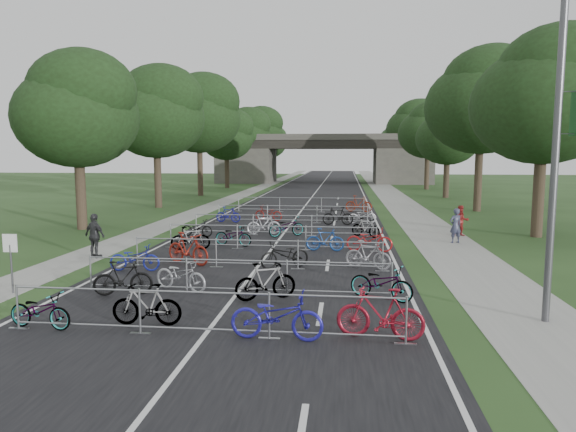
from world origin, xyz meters
name	(u,v)px	position (x,y,z in m)	size (l,w,h in m)	color
ground	(204,336)	(0.00, 0.00, 0.00)	(200.00, 200.00, 0.00)	#26421C
road	(318,190)	(0.00, 50.00, 0.01)	(11.00, 140.00, 0.01)	black
sidewalk_right	(386,190)	(8.00, 50.00, 0.01)	(3.00, 140.00, 0.01)	gray
sidewalk_left	(256,189)	(-7.50, 50.00, 0.01)	(2.00, 140.00, 0.01)	gray
lane_markings	(318,190)	(0.00, 50.00, 0.00)	(0.12, 140.00, 0.00)	silver
overpass_bridge	(323,159)	(0.00, 65.00, 3.53)	(31.00, 8.00, 7.05)	#45433E
lamppost	(557,151)	(8.33, 2.00, 4.28)	(0.61, 0.65, 8.21)	#4C4C51
park_sign	(11,252)	(-6.80, 3.00, 1.27)	(0.45, 0.06, 1.83)	#4C4C51
tree_left_0	(78,112)	(-11.39, 15.93, 6.49)	(6.72, 6.72, 10.25)	#33261C
tree_right_0	(547,99)	(13.11, 15.93, 6.92)	(7.17, 7.17, 10.93)	#33261C
tree_left_1	(157,114)	(-11.39, 27.93, 7.30)	(7.56, 7.56, 11.53)	#33261C
tree_right_1	(483,103)	(13.11, 27.93, 7.90)	(8.18, 8.18, 12.47)	#33261C
tree_left_2	(200,115)	(-11.39, 39.93, 8.12)	(8.40, 8.40, 12.81)	#33261C
tree_right_2	(449,136)	(13.11, 39.93, 5.95)	(6.16, 6.16, 9.39)	#33261C
tree_left_3	(227,136)	(-11.39, 51.93, 6.49)	(6.72, 6.72, 10.25)	#33261C
tree_right_3	(429,131)	(13.11, 51.93, 6.92)	(7.17, 7.17, 10.93)	#33261C
tree_left_4	(246,133)	(-11.39, 63.93, 7.30)	(7.56, 7.56, 11.53)	#33261C
tree_right_4	(416,128)	(13.11, 63.93, 7.90)	(8.18, 8.18, 12.47)	#33261C
tree_left_5	(259,131)	(-11.39, 75.93, 8.12)	(8.40, 8.40, 12.81)	#33261C
tree_right_5	(405,144)	(13.11, 75.93, 5.95)	(6.16, 6.16, 9.39)	#33261C
tree_left_6	(269,142)	(-11.39, 87.93, 6.49)	(6.72, 6.72, 10.25)	#33261C
tree_right_6	(398,140)	(13.11, 87.93, 6.92)	(7.17, 7.17, 10.93)	#33261C
barrier_row_0	(204,314)	(0.00, 0.00, 0.55)	(9.70, 0.08, 1.10)	#979A9F
barrier_row_1	(236,277)	(0.00, 3.60, 0.55)	(9.70, 0.08, 1.10)	#979A9F
barrier_row_2	(257,254)	(0.00, 7.20, 0.55)	(9.70, 0.08, 1.10)	#979A9F
barrier_row_3	(271,237)	(0.00, 11.00, 0.55)	(9.70, 0.08, 1.10)	#979A9F
barrier_row_4	(282,225)	(0.00, 15.00, 0.55)	(9.70, 0.08, 1.10)	#979A9F
barrier_row_5	(292,214)	(0.00, 20.00, 0.55)	(9.70, 0.08, 1.10)	#979A9F
barrier_row_6	(300,205)	(0.00, 26.00, 0.55)	(9.70, 0.08, 1.10)	#979A9F
bike_0	(40,311)	(-4.07, 0.08, 0.45)	(0.59, 1.70, 0.89)	#979A9F
bike_1	(147,305)	(-1.60, 0.58, 0.53)	(0.49, 1.75, 1.05)	#979A9F
bike_2	(277,316)	(1.71, -0.05, 0.56)	(0.74, 2.13, 1.12)	#211B99
bike_3	(380,314)	(4.05, 0.25, 0.60)	(0.57, 2.00, 1.20)	maroon
bike_4	(123,278)	(-3.36, 3.15, 0.52)	(0.49, 1.73, 1.04)	black
bike_5	(181,275)	(-1.79, 3.82, 0.50)	(0.66, 1.89, 1.00)	#A4A5AB
bike_6	(266,281)	(0.97, 3.12, 0.55)	(0.52, 1.83, 1.10)	#979A9F
bike_7	(381,283)	(4.30, 3.51, 0.50)	(0.67, 1.92, 1.01)	#979A9F
bike_8	(135,258)	(-4.30, 6.26, 0.48)	(0.63, 1.82, 0.95)	#1B2395
bike_9	(188,249)	(-2.72, 7.55, 0.62)	(0.58, 2.05, 1.23)	maroon
bike_10	(285,255)	(1.04, 7.32, 0.50)	(0.67, 1.91, 1.00)	black
bike_11	(368,255)	(4.09, 7.50, 0.53)	(0.50, 1.75, 1.05)	gray
bike_12	(190,239)	(-3.52, 10.46, 0.52)	(0.49, 1.72, 1.03)	#979A9F
bike_13	(233,236)	(-1.86, 11.67, 0.48)	(0.64, 1.83, 0.96)	#979A9F
bike_14	(325,240)	(2.38, 10.88, 0.50)	(0.47, 1.67, 1.01)	navy
bike_15	(369,240)	(4.30, 10.96, 0.52)	(0.69, 1.99, 1.05)	maroon
bike_16	(197,228)	(-4.30, 14.13, 0.44)	(0.58, 1.67, 0.88)	black
bike_17	(264,225)	(-1.00, 15.21, 0.53)	(0.50, 1.77, 1.06)	silver
bike_18	(286,227)	(0.26, 14.62, 0.52)	(0.69, 1.97, 1.04)	#979A9F
bike_19	(366,228)	(4.30, 14.89, 0.49)	(0.46, 1.63, 0.98)	#979A9F
bike_20	(228,215)	(-3.95, 19.71, 0.49)	(0.46, 1.63, 0.98)	navy
bike_21	(268,213)	(-1.59, 20.77, 0.49)	(0.65, 1.87, 0.98)	maroon
bike_22	(338,216)	(2.83, 19.23, 0.55)	(0.52, 1.83, 1.10)	black
bike_23	(362,216)	(4.30, 20.24, 0.47)	(0.62, 1.78, 0.94)	#A9A8AF
bike_27	(359,204)	(4.24, 26.31, 0.61)	(0.57, 2.02, 1.21)	maroon
pedestrian_a	(455,226)	(8.47, 13.64, 0.83)	(0.60, 0.40, 1.65)	#363952
pedestrian_b	(461,221)	(9.20, 15.82, 0.79)	(0.77, 0.60, 1.58)	maroon
pedestrian_c	(95,236)	(-6.87, 8.39, 0.91)	(1.06, 0.44, 1.82)	#29292C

